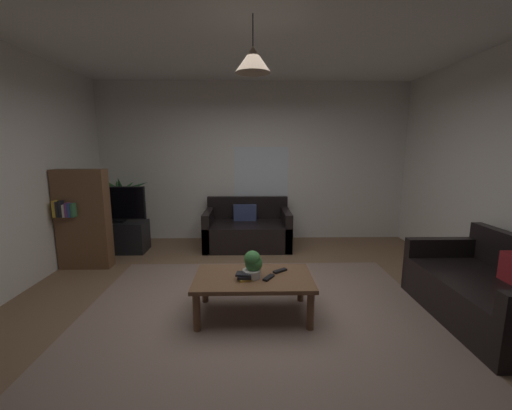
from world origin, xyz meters
TOP-DOWN VIEW (x-y plane):
  - floor at (0.00, 0.00)m, footprint 5.55×5.19m
  - rug at (0.00, -0.20)m, footprint 3.60×2.85m
  - wall_back at (0.00, 2.63)m, footprint 5.67×0.06m
  - ceiling at (0.00, 0.00)m, footprint 5.55×5.19m
  - window_pane at (0.14, 2.59)m, footprint 1.00×0.01m
  - couch_under_window at (-0.11, 2.09)m, footprint 1.44×0.89m
  - couch_right_side at (2.27, -0.39)m, footprint 0.89×1.54m
  - coffee_table at (-0.04, -0.22)m, footprint 1.18×0.69m
  - book_on_table_0 at (-0.12, -0.31)m, footprint 0.15×0.14m
  - book_on_table_1 at (-0.12, -0.32)m, footprint 0.14×0.10m
  - book_on_table_2 at (-0.13, -0.30)m, footprint 0.17×0.13m
  - remote_on_table_0 at (0.11, -0.28)m, footprint 0.13×0.16m
  - remote_on_table_1 at (0.24, -0.11)m, footprint 0.16×0.13m
  - potted_plant_on_table at (-0.04, -0.23)m, footprint 0.20×0.20m
  - tv_stand at (-2.22, 1.85)m, footprint 0.90×0.44m
  - tv at (-2.22, 1.82)m, footprint 0.94×0.16m
  - potted_palm_corner at (-2.32, 2.29)m, footprint 0.92×0.81m
  - bookshelf_corner at (-2.41, 1.15)m, footprint 0.70×0.31m
  - pendant_lamp at (-0.04, -0.22)m, footprint 0.32×0.32m

SIDE VIEW (x-z plane):
  - floor at x=0.00m, z-range -0.02..0.00m
  - rug at x=0.00m, z-range 0.00..0.01m
  - tv_stand at x=-2.22m, z-range 0.00..0.50m
  - couch_right_side at x=2.27m, z-range -0.14..0.68m
  - couch_under_window at x=-0.11m, z-range -0.14..0.68m
  - coffee_table at x=-0.04m, z-range 0.15..0.56m
  - book_on_table_0 at x=-0.12m, z-range 0.41..0.43m
  - remote_on_table_0 at x=0.11m, z-range 0.41..0.44m
  - remote_on_table_1 at x=0.24m, z-range 0.41..0.44m
  - book_on_table_1 at x=-0.12m, z-range 0.43..0.46m
  - book_on_table_2 at x=-0.13m, z-range 0.46..0.48m
  - potted_plant_on_table at x=-0.04m, z-range 0.42..0.69m
  - potted_palm_corner at x=-2.32m, z-range -0.08..1.22m
  - bookshelf_corner at x=-2.41m, z-range 0.01..1.41m
  - tv at x=-2.22m, z-range 0.51..1.09m
  - window_pane at x=0.14m, z-range 0.58..1.70m
  - wall_back at x=0.00m, z-range 0.00..2.84m
  - pendant_lamp at x=-0.04m, z-range 2.22..2.71m
  - ceiling at x=0.00m, z-range 2.84..2.86m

